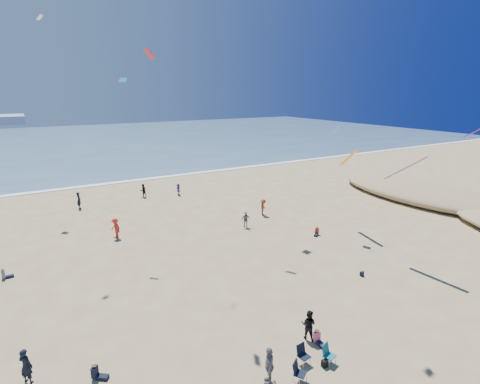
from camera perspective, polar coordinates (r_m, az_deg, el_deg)
ocean at (r=105.51m, az=-26.06°, el=6.68°), size 220.00×100.00×0.06m
surf_line at (r=56.52m, az=-21.35°, el=0.96°), size 220.00×1.20×0.08m
standing_flyers at (r=30.07m, az=-8.53°, el=-8.70°), size 25.49×38.33×1.92m
seated_group at (r=22.74m, az=-2.80°, el=-18.31°), size 25.86×28.23×0.84m
chair_cluster at (r=19.90m, az=10.85°, el=-23.93°), size 2.79×1.54×1.00m
black_backpack at (r=20.37m, az=12.79°, el=-24.11°), size 0.30×0.22×0.38m
navy_bag at (r=29.02m, az=18.08°, el=-11.76°), size 0.28×0.18×0.34m
kites_aloft at (r=28.09m, az=9.31°, el=17.55°), size 36.18×42.43×28.73m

